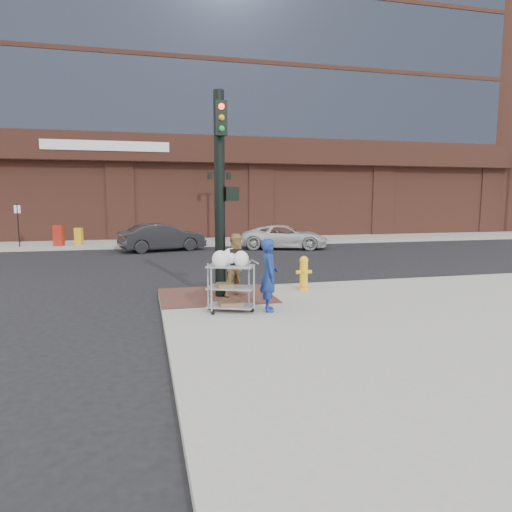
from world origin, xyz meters
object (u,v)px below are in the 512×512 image
object	(u,v)px
minivan_white	(285,237)
utility_cart	(231,283)
lamp_post	(220,198)
woman_blue	(269,275)
sedan_dark	(162,237)
traffic_signal_pole	(221,188)
fire_hydrant	(304,273)
pedestrian_tan	(238,265)

from	to	relation	value
minivan_white	utility_cart	world-z (taller)	utility_cart
lamp_post	woman_blue	size ratio (longest dim) A/B	2.53
sedan_dark	minivan_white	xyz separation A→B (m)	(6.20, -0.49, -0.07)
woman_blue	sedan_dark	bearing A→B (deg)	15.92
traffic_signal_pole	utility_cart	world-z (taller)	traffic_signal_pole
sedan_dark	traffic_signal_pole	bearing A→B (deg)	168.66
traffic_signal_pole	minivan_white	xyz separation A→B (m)	(5.24, 11.36, -2.22)
traffic_signal_pole	minivan_white	distance (m)	12.70
minivan_white	fire_hydrant	bearing A→B (deg)	-175.99
utility_cart	lamp_post	bearing A→B (deg)	81.40
pedestrian_tan	minivan_white	bearing A→B (deg)	42.11
woman_blue	minivan_white	distance (m)	13.81
pedestrian_tan	sedan_dark	xyz separation A→B (m)	(-1.36, 11.91, -0.26)
minivan_white	fire_hydrant	world-z (taller)	minivan_white
utility_cart	woman_blue	bearing A→B (deg)	-10.44
utility_cart	fire_hydrant	bearing A→B (deg)	38.20
lamp_post	minivan_white	size ratio (longest dim) A/B	0.91
lamp_post	fire_hydrant	xyz separation A→B (m)	(-0.20, -14.94, -2.00)
lamp_post	pedestrian_tan	distance (m)	15.52
pedestrian_tan	fire_hydrant	distance (m)	1.94
fire_hydrant	lamp_post	bearing A→B (deg)	89.23
traffic_signal_pole	sedan_dark	world-z (taller)	traffic_signal_pole
pedestrian_tan	traffic_signal_pole	bearing A→B (deg)	145.99
sedan_dark	woman_blue	bearing A→B (deg)	171.26
woman_blue	fire_hydrant	bearing A→B (deg)	-28.65
minivan_white	utility_cart	bearing A→B (deg)	176.67
traffic_signal_pole	pedestrian_tan	world-z (taller)	traffic_signal_pole
pedestrian_tan	utility_cart	size ratio (longest dim) A/B	1.15
woman_blue	sedan_dark	size ratio (longest dim) A/B	0.38
woman_blue	utility_cart	distance (m)	0.85
utility_cart	minivan_white	bearing A→B (deg)	67.69
woman_blue	sedan_dark	world-z (taller)	woman_blue
lamp_post	fire_hydrant	bearing A→B (deg)	-90.77
traffic_signal_pole	fire_hydrant	bearing A→B (deg)	7.28
sedan_dark	utility_cart	xyz separation A→B (m)	(0.90, -13.40, 0.09)
pedestrian_tan	minivan_white	size ratio (longest dim) A/B	0.36
traffic_signal_pole	fire_hydrant	distance (m)	3.19
minivan_white	utility_cart	size ratio (longest dim) A/B	3.24
lamp_post	pedestrian_tan	size ratio (longest dim) A/B	2.54
woman_blue	minivan_white	xyz separation A→B (m)	(4.48, 13.06, -0.33)
traffic_signal_pole	minivan_white	world-z (taller)	traffic_signal_pole
lamp_post	sedan_dark	distance (m)	5.19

